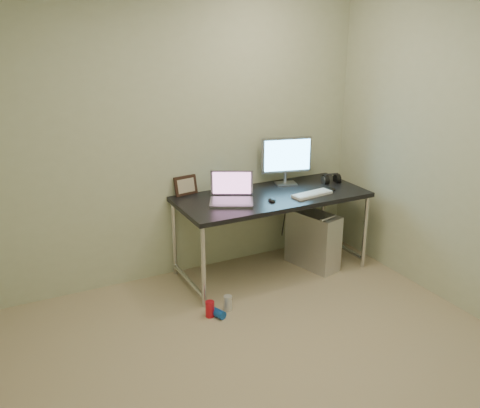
# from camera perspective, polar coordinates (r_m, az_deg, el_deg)

# --- Properties ---
(floor) EXTENTS (3.50, 3.50, 0.00)m
(floor) POSITION_cam_1_polar(r_m,az_deg,el_deg) (3.78, 4.36, -17.45)
(floor) COLOR tan
(floor) RESTS_ON ground
(wall_back) EXTENTS (3.50, 0.02, 2.50)m
(wall_back) POSITION_cam_1_polar(r_m,az_deg,el_deg) (4.72, -6.38, 6.81)
(wall_back) COLOR beige
(wall_back) RESTS_ON ground
(desk) EXTENTS (1.73, 0.76, 0.75)m
(desk) POSITION_cam_1_polar(r_m,az_deg,el_deg) (4.84, 3.39, 0.17)
(desk) COLOR black
(desk) RESTS_ON ground
(tower_computer) EXTENTS (0.35, 0.56, 0.57)m
(tower_computer) POSITION_cam_1_polar(r_m,az_deg,el_deg) (5.12, 7.78, -3.78)
(tower_computer) COLOR silver
(tower_computer) RESTS_ON ground
(cable_a) EXTENTS (0.01, 0.16, 0.69)m
(cable_a) POSITION_cam_1_polar(r_m,az_deg,el_deg) (5.37, 4.84, -1.04)
(cable_a) COLOR black
(cable_a) RESTS_ON ground
(cable_b) EXTENTS (0.02, 0.11, 0.71)m
(cable_b) POSITION_cam_1_polar(r_m,az_deg,el_deg) (5.41, 5.76, -1.15)
(cable_b) COLOR black
(cable_b) RESTS_ON ground
(can_red) EXTENTS (0.08, 0.08, 0.13)m
(can_red) POSITION_cam_1_polar(r_m,az_deg,el_deg) (4.34, -3.23, -11.12)
(can_red) COLOR red
(can_red) RESTS_ON ground
(can_white) EXTENTS (0.09, 0.09, 0.13)m
(can_white) POSITION_cam_1_polar(r_m,az_deg,el_deg) (4.42, -1.30, -10.52)
(can_white) COLOR silver
(can_white) RESTS_ON ground
(can_blue) EXTENTS (0.11, 0.14, 0.07)m
(can_blue) POSITION_cam_1_polar(r_m,az_deg,el_deg) (4.34, -2.37, -11.55)
(can_blue) COLOR blue
(can_blue) RESTS_ON ground
(laptop) EXTENTS (0.47, 0.44, 0.26)m
(laptop) POSITION_cam_1_polar(r_m,az_deg,el_deg) (4.62, -0.90, 1.01)
(laptop) COLOR #9E9EA6
(laptop) RESTS_ON desk
(monitor) EXTENTS (0.48, 0.18, 0.46)m
(monitor) POSITION_cam_1_polar(r_m,az_deg,el_deg) (5.07, 4.97, 5.00)
(monitor) COLOR #9E9EA6
(monitor) RESTS_ON desk
(keyboard) EXTENTS (0.40, 0.17, 0.02)m
(keyboard) POSITION_cam_1_polar(r_m,az_deg,el_deg) (4.83, 7.70, 1.05)
(keyboard) COLOR white
(keyboard) RESTS_ON desk
(mouse_right) EXTENTS (0.10, 0.12, 0.04)m
(mouse_right) POSITION_cam_1_polar(r_m,az_deg,el_deg) (5.01, 9.62, 1.66)
(mouse_right) COLOR black
(mouse_right) RESTS_ON desk
(mouse_left) EXTENTS (0.09, 0.12, 0.03)m
(mouse_left) POSITION_cam_1_polar(r_m,az_deg,el_deg) (4.64, 3.42, 0.49)
(mouse_left) COLOR black
(mouse_left) RESTS_ON desk
(headphones) EXTENTS (0.18, 0.11, 0.11)m
(headphones) POSITION_cam_1_polar(r_m,az_deg,el_deg) (5.24, 9.71, 2.59)
(headphones) COLOR black
(headphones) RESTS_ON desk
(picture_frame) EXTENTS (0.23, 0.09, 0.18)m
(picture_frame) POSITION_cam_1_polar(r_m,az_deg,el_deg) (4.81, -5.81, 1.99)
(picture_frame) COLOR black
(picture_frame) RESTS_ON desk
(webcam) EXTENTS (0.04, 0.03, 0.12)m
(webcam) POSITION_cam_1_polar(r_m,az_deg,el_deg) (4.84, -1.77, 2.16)
(webcam) COLOR silver
(webcam) RESTS_ON desk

